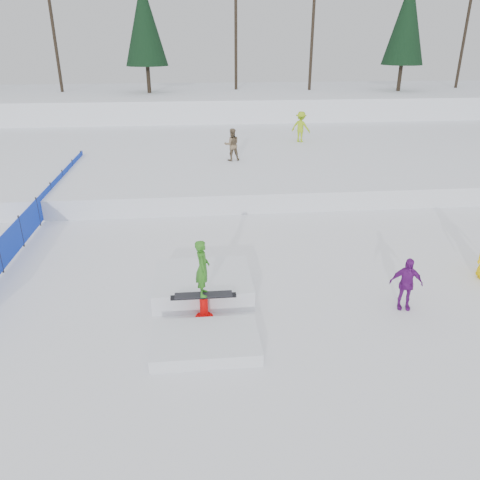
{
  "coord_description": "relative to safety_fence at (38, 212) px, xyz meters",
  "views": [
    {
      "loc": [
        -0.71,
        -10.2,
        6.44
      ],
      "look_at": [
        0.5,
        2.0,
        1.1
      ],
      "focal_mm": 35.0,
      "sensor_mm": 36.0,
      "label": 1
    }
  ],
  "objects": [
    {
      "name": "snow_midrise",
      "position": [
        6.5,
        9.4,
        -0.15
      ],
      "size": [
        50.0,
        18.0,
        0.8
      ],
      "primitive_type": "cube",
      "color": "white",
      "rests_on": "ground"
    },
    {
      "name": "jib_rail_feature",
      "position": [
        5.88,
        -6.29,
        -0.25
      ],
      "size": [
        2.6,
        4.4,
        2.11
      ],
      "color": "white",
      "rests_on": "ground"
    },
    {
      "name": "walker_olive",
      "position": [
        7.65,
        6.01,
        1.04
      ],
      "size": [
        0.83,
        0.68,
        1.57
      ],
      "primitive_type": "imported",
      "rotation": [
        0.0,
        0.0,
        3.27
      ],
      "color": "brown",
      "rests_on": "snow_midrise"
    },
    {
      "name": "safety_fence",
      "position": [
        0.0,
        0.0,
        0.0
      ],
      "size": [
        0.05,
        16.0,
        1.1
      ],
      "color": "#1232BC",
      "rests_on": "ground"
    },
    {
      "name": "treeline",
      "position": [
        12.68,
        21.68,
        6.9
      ],
      "size": [
        40.24,
        4.22,
        10.5
      ],
      "color": "black",
      "rests_on": "snow_berm"
    },
    {
      "name": "ground",
      "position": [
        6.5,
        -6.6,
        -0.55
      ],
      "size": [
        120.0,
        120.0,
        0.0
      ],
      "primitive_type": "plane",
      "color": "white"
    },
    {
      "name": "walker_ygreen",
      "position": [
        11.99,
        10.08,
        1.12
      ],
      "size": [
        1.29,
        1.16,
        1.73
      ],
      "primitive_type": "imported",
      "rotation": [
        0.0,
        0.0,
        2.54
      ],
      "color": "#96C016",
      "rests_on": "snow_midrise"
    },
    {
      "name": "spectator_purple",
      "position": [
        11.0,
        -6.86,
        0.15
      ],
      "size": [
        0.88,
        0.51,
        1.41
      ],
      "primitive_type": "imported",
      "rotation": [
        0.0,
        0.0,
        -0.21
      ],
      "color": "#69177A",
      "rests_on": "ground"
    },
    {
      "name": "snow_berm",
      "position": [
        6.5,
        23.4,
        0.65
      ],
      "size": [
        60.0,
        14.0,
        2.4
      ],
      "primitive_type": "cube",
      "color": "white",
      "rests_on": "ground"
    }
  ]
}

